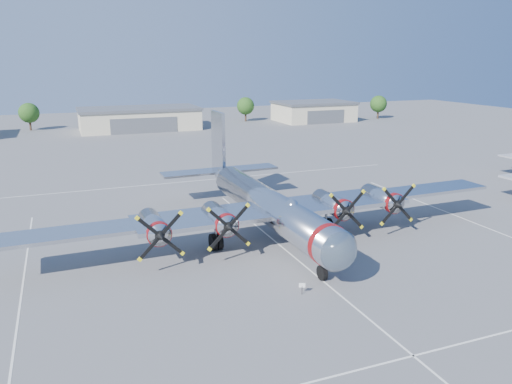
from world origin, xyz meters
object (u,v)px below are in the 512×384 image
object	(u,v)px
hangar_east	(314,111)
info_placard	(302,286)
tree_east	(246,106)
tree_far_east	(378,104)
main_bomber_b29	(264,234)
tree_west	(29,113)
hangar_center	(139,118)

from	to	relation	value
hangar_east	info_placard	world-z (taller)	hangar_east
tree_east	tree_far_east	world-z (taller)	same
tree_east	main_bomber_b29	distance (m)	92.48
hangar_east	tree_west	size ratio (longest dim) A/B	3.10
tree_east	main_bomber_b29	size ratio (longest dim) A/B	0.14
hangar_east	main_bomber_b29	xyz separation A→B (m)	(-48.18, -81.28, -2.71)
hangar_center	tree_east	xyz separation A→B (m)	(30.00, 6.04, 1.51)
tree_east	main_bomber_b29	xyz separation A→B (m)	(-30.18, -87.32, -4.22)
info_placard	main_bomber_b29	bearing A→B (deg)	100.95
tree_west	tree_east	size ratio (longest dim) A/B	1.00
main_bomber_b29	info_placard	size ratio (longest dim) A/B	53.70
hangar_center	hangar_east	size ratio (longest dim) A/B	1.39
tree_east	info_placard	size ratio (longest dim) A/B	7.30
tree_far_east	main_bomber_b29	size ratio (longest dim) A/B	0.14
tree_far_east	hangar_center	bearing A→B (deg)	178.35
main_bomber_b29	hangar_center	bearing A→B (deg)	88.81
tree_far_east	info_placard	xyz separation A→B (m)	(-70.57, -92.47, -3.58)
hangar_center	tree_far_east	size ratio (longest dim) A/B	4.31
tree_west	tree_far_east	world-z (taller)	same
tree_east	tree_west	bearing A→B (deg)	177.92
tree_east	tree_far_east	xyz separation A→B (m)	(38.00, -8.00, 0.00)
tree_west	info_placard	distance (m)	104.96
hangar_center	tree_far_east	distance (m)	68.05
hangar_center	main_bomber_b29	distance (m)	81.33
tree_west	tree_far_east	size ratio (longest dim) A/B	1.00
hangar_east	tree_east	bearing A→B (deg)	161.46
tree_far_east	main_bomber_b29	bearing A→B (deg)	-130.68
main_bomber_b29	tree_far_east	bearing A→B (deg)	48.26
tree_east	hangar_east	bearing A→B (deg)	-18.54
hangar_east	tree_far_east	bearing A→B (deg)	-5.61
hangar_center	tree_east	size ratio (longest dim) A/B	4.31
tree_west	tree_east	bearing A→B (deg)	-2.08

